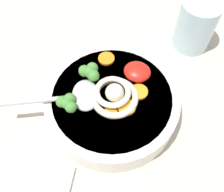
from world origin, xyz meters
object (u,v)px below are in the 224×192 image
Objects in this scene: soup_bowl at (112,103)px; noodle_pile at (114,95)px; drinking_glass at (196,25)px; soup_spoon at (79,97)px.

soup_bowl is 2.65× the size of noodle_pile.
soup_spoon is at bearing 60.01° from drinking_glass.
soup_spoon is (4.73, 2.58, 3.29)cm from soup_bowl.
noodle_pile reaches higher than soup_bowl.
soup_bowl is 23.63cm from drinking_glass.
soup_spoon reaches higher than soup_bowl.
soup_spoon is (5.21, 2.30, -0.28)cm from noodle_pile.
soup_bowl is at bearing -30.20° from noodle_pile.
soup_spoon is at bearing 23.87° from noodle_pile.
noodle_pile is 23.59cm from drinking_glass.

